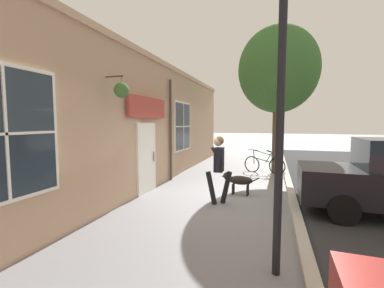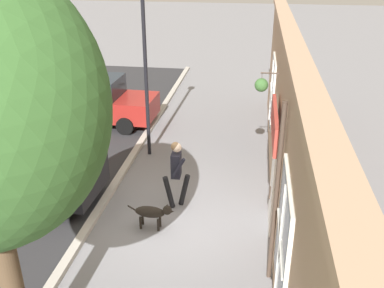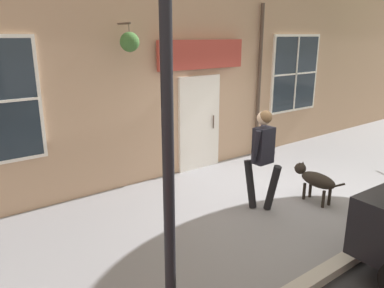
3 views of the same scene
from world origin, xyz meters
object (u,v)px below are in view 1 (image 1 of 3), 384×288
at_px(pedestrian_walking, 219,163).
at_px(leaning_bicycle, 264,164).
at_px(street_lamp, 283,13).
at_px(dog_on_leash, 238,180).
at_px(street_tree_by_curb, 278,71).

xyz_separation_m(pedestrian_walking, leaning_bicycle, (0.98, 4.61, -0.69)).
bearing_deg(street_lamp, pedestrian_walking, 116.45).
distance_m(dog_on_leash, street_lamp, 5.03).
distance_m(pedestrian_walking, dog_on_leash, 1.26).
distance_m(dog_on_leash, leaning_bicycle, 3.64).
relative_size(dog_on_leash, leaning_bicycle, 0.66).
relative_size(street_tree_by_curb, street_lamp, 1.11).
bearing_deg(street_tree_by_curb, dog_on_leash, -105.62).
bearing_deg(street_lamp, leaning_bicycle, 93.26).
distance_m(pedestrian_walking, street_tree_by_curb, 5.90).
xyz_separation_m(street_tree_by_curb, leaning_bicycle, (-0.45, -0.19, -3.82)).
distance_m(street_tree_by_curb, leaning_bicycle, 3.85).
bearing_deg(street_tree_by_curb, pedestrian_walking, -106.61).
xyz_separation_m(dog_on_leash, street_lamp, (1.03, -3.84, 3.08)).
relative_size(street_tree_by_curb, leaning_bicycle, 3.60).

